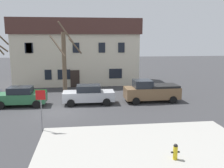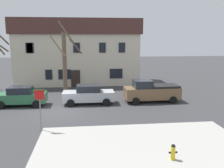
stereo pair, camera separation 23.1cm
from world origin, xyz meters
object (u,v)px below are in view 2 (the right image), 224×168
(street_sign_pole, at_px, (40,102))
(car_silver_sedan, at_px, (88,94))
(car_green_sedan, at_px, (21,96))
(pickup_truck_brown, at_px, (151,91))
(tree_bare_far, at_px, (65,61))
(fire_hydrant, at_px, (173,152))
(building_main, at_px, (78,51))
(bicycle_leaning, at_px, (4,96))

(street_sign_pole, bearing_deg, car_silver_sedan, 64.32)
(car_green_sedan, relative_size, pickup_truck_brown, 0.85)
(tree_bare_far, height_order, street_sign_pole, tree_bare_far)
(fire_hydrant, bearing_deg, tree_bare_far, 111.86)
(pickup_truck_brown, xyz_separation_m, fire_hydrant, (-2.05, -11.41, -0.48))
(tree_bare_far, xyz_separation_m, pickup_truck_brown, (8.25, -4.05, -2.59))
(building_main, relative_size, car_green_sedan, 3.64)
(bicycle_leaning, bearing_deg, street_sign_pole, -60.85)
(car_green_sedan, xyz_separation_m, street_sign_pole, (2.82, -6.54, 1.08))
(pickup_truck_brown, height_order, street_sign_pole, street_sign_pole)
(tree_bare_far, bearing_deg, bicycle_leaning, -165.33)
(car_green_sedan, height_order, car_silver_sedan, car_silver_sedan)
(car_silver_sedan, bearing_deg, fire_hydrant, -71.07)
(building_main, bearing_deg, bicycle_leaning, -129.60)
(car_silver_sedan, xyz_separation_m, pickup_truck_brown, (5.91, 0.15, 0.13))
(tree_bare_far, height_order, car_silver_sedan, tree_bare_far)
(tree_bare_far, xyz_separation_m, car_silver_sedan, (2.34, -4.20, -2.72))
(car_silver_sedan, bearing_deg, car_green_sedan, 179.96)
(street_sign_pole, relative_size, bicycle_leaning, 1.62)
(building_main, distance_m, bicycle_leaning, 11.82)
(tree_bare_far, bearing_deg, car_silver_sedan, -60.90)
(bicycle_leaning, bearing_deg, pickup_truck_brown, -9.99)
(pickup_truck_brown, height_order, bicycle_leaning, pickup_truck_brown)
(pickup_truck_brown, xyz_separation_m, bicycle_leaning, (-14.18, 2.50, -0.64))
(fire_hydrant, relative_size, street_sign_pole, 0.29)
(tree_bare_far, relative_size, car_green_sedan, 1.73)
(car_green_sedan, bearing_deg, bicycle_leaning, 131.08)
(tree_bare_far, relative_size, car_silver_sedan, 1.64)
(car_silver_sedan, height_order, bicycle_leaning, car_silver_sedan)
(car_green_sedan, relative_size, street_sign_pole, 1.58)
(building_main, distance_m, fire_hydrant, 23.36)
(car_silver_sedan, distance_m, street_sign_pole, 7.34)
(car_green_sedan, bearing_deg, building_main, 66.86)
(car_silver_sedan, relative_size, bicycle_leaning, 2.71)
(pickup_truck_brown, relative_size, bicycle_leaning, 3.02)
(tree_bare_far, xyz_separation_m, bicycle_leaning, (-5.93, -1.55, -3.22))
(pickup_truck_brown, bearing_deg, car_green_sedan, -179.29)
(car_green_sedan, bearing_deg, street_sign_pole, -66.70)
(building_main, height_order, tree_bare_far, building_main)
(building_main, bearing_deg, street_sign_pole, -96.38)
(street_sign_pole, xyz_separation_m, bicycle_leaning, (-5.13, 9.19, -1.58))
(building_main, xyz_separation_m, car_silver_sedan, (1.15, -11.25, -3.36))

